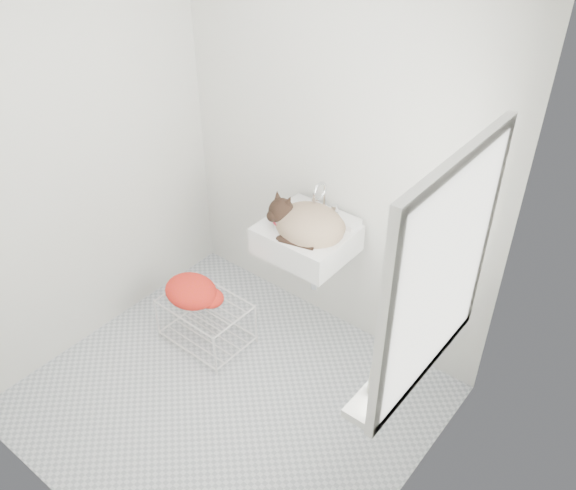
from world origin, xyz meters
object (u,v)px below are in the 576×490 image
Objects in this scene: cat at (307,224)px; bottle_a at (377,394)px; wire_rack at (206,322)px; bottle_b at (407,360)px; sink at (307,227)px; bottle_c at (419,345)px.

cat reaches higher than bottle_a.
bottle_b is at bearing -4.57° from wire_rack.
bottle_a is 1.02× the size of bottle_b.
cat is at bearing 42.21° from wire_rack.
bottle_a is at bearing -39.43° from sink.
bottle_b is (0.99, -0.56, 0.00)m from sink.
bottle_a is (1.45, -0.37, 0.70)m from wire_rack.
bottle_b is (1.45, -0.12, 0.70)m from wire_rack.
bottle_c is (0.00, 0.12, 0.00)m from bottle_b.
bottle_c is at bearing -24.28° from sink.
sink is at bearing 44.11° from wire_rack.
cat reaches higher than bottle_b.
cat is 1.07m from bottle_c.
cat is 0.98m from wire_rack.
sink reaches higher than wire_rack.
cat is 2.30× the size of bottle_b.
bottle_c is at bearing 90.00° from bottle_b.
cat is 2.26× the size of bottle_a.
bottle_a reaches higher than bottle_c.
cat is 1.26m from bottle_a.
sink is at bearing 126.22° from cat.
sink is 2.72× the size of bottle_b.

